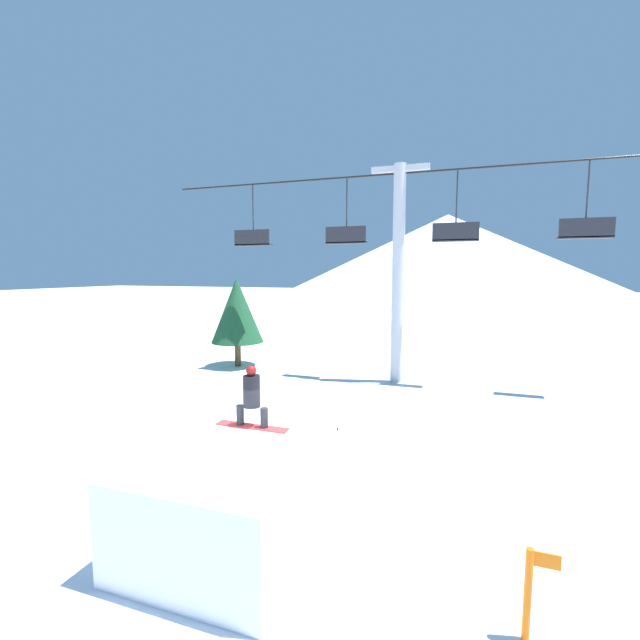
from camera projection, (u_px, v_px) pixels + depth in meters
ground_plane at (245, 525)px, 8.15m from camera, size 220.00×220.00×0.00m
mountain_ridge at (447, 257)px, 78.26m from camera, size 64.06×64.06×15.11m
snow_ramp at (233, 496)px, 7.58m from camera, size 2.86×3.44×1.70m
snowboarder at (252, 398)px, 8.54m from camera, size 1.54×0.34×1.27m
chairlift at (398, 259)px, 18.14m from camera, size 21.55×0.51×9.27m
pine_tree_near at (237, 310)px, 21.59m from camera, size 2.62×2.62×4.52m
trail_marker at (529, 592)px, 5.53m from camera, size 0.41×0.10×1.29m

